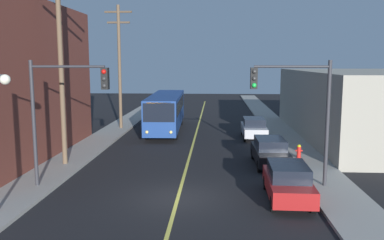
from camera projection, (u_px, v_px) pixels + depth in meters
name	position (u px, v px, depth m)	size (l,w,h in m)	color
ground_plane	(178.00, 198.00, 18.26)	(120.00, 120.00, 0.00)	black
sidewalk_left	(89.00, 148.00, 28.55)	(2.50, 90.00, 0.15)	gray
sidewalk_right	(297.00, 150.00, 27.70)	(2.50, 90.00, 0.15)	gray
lane_stripe_center	(195.00, 137.00, 33.08)	(0.16, 60.00, 0.01)	#D8CC4C
building_right_warehouse	(377.00, 105.00, 32.33)	(12.00, 21.32, 5.35)	gray
city_bus	(166.00, 110.00, 35.87)	(2.92, 12.22, 3.20)	navy
parked_car_red	(288.00, 181.00, 17.89)	(1.91, 4.44, 1.62)	maroon
parked_car_black	(270.00, 151.00, 23.92)	(1.90, 4.44, 1.62)	black
parked_car_silver	(254.00, 128.00, 32.46)	(1.83, 4.41, 1.62)	#B7B7BC
utility_pole_near	(61.00, 61.00, 23.02)	(2.40, 0.28, 10.93)	brown
utility_pole_mid	(119.00, 62.00, 35.91)	(2.40, 0.28, 10.82)	brown
traffic_signal_left_corner	(64.00, 100.00, 18.99)	(3.75, 0.48, 6.00)	#2D2D33
traffic_signal_right_corner	(295.00, 100.00, 19.11)	(3.75, 0.48, 6.00)	#2D2D33
fire_hydrant	(299.00, 151.00, 25.21)	(0.44, 0.26, 0.84)	red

